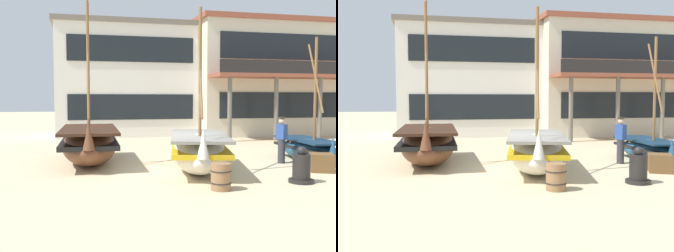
% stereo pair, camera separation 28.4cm
% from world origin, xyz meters
% --- Properties ---
extents(ground_plane, '(120.00, 120.00, 0.00)m').
position_xyz_m(ground_plane, '(0.00, 0.00, 0.00)').
color(ground_plane, '#CCB78E').
extents(fishing_boat_near_left, '(1.56, 3.52, 4.56)m').
position_xyz_m(fishing_boat_near_left, '(5.41, 0.89, 0.48)').
color(fishing_boat_near_left, '#23517A').
rests_on(fishing_boat_near_left, ground).
extents(fishing_boat_centre_large, '(2.12, 5.07, 6.21)m').
position_xyz_m(fishing_boat_centre_large, '(-2.67, 2.17, 0.72)').
color(fishing_boat_centre_large, brown).
rests_on(fishing_boat_centre_large, ground).
extents(fishing_boat_far_right, '(2.76, 4.69, 5.13)m').
position_xyz_m(fishing_boat_far_right, '(0.74, -0.22, 0.67)').
color(fishing_boat_far_right, silver).
rests_on(fishing_boat_far_right, ground).
extents(fisherman_by_hull, '(0.32, 0.41, 1.68)m').
position_xyz_m(fisherman_by_hull, '(4.16, 0.64, 0.83)').
color(fisherman_by_hull, '#33333D').
rests_on(fisherman_by_hull, ground).
extents(capstan_winch, '(0.70, 0.70, 1.02)m').
position_xyz_m(capstan_winch, '(3.03, -2.54, 0.41)').
color(capstan_winch, black).
rests_on(capstan_winch, ground).
extents(wooden_barrel, '(0.56, 0.56, 0.70)m').
position_xyz_m(wooden_barrel, '(0.51, -2.88, 0.35)').
color(wooden_barrel, olive).
rests_on(wooden_barrel, ground).
extents(cargo_crate, '(0.94, 0.94, 0.59)m').
position_xyz_m(cargo_crate, '(4.59, -1.17, 0.29)').
color(cargo_crate, brown).
rests_on(cargo_crate, ground).
extents(harbor_building_main, '(9.18, 5.22, 7.05)m').
position_xyz_m(harbor_building_main, '(0.07, 13.29, 3.54)').
color(harbor_building_main, white).
rests_on(harbor_building_main, ground).
extents(harbor_building_annex, '(10.04, 9.17, 7.39)m').
position_xyz_m(harbor_building_annex, '(9.15, 13.04, 3.70)').
color(harbor_building_annex, beige).
rests_on(harbor_building_annex, ground).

